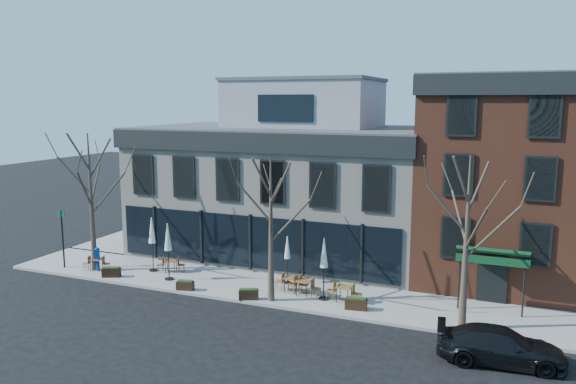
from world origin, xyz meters
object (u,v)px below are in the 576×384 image
at_px(parked_sedan, 501,346).
at_px(cafe_set_0, 96,263).
at_px(call_box, 97,258).
at_px(umbrella_0, 152,233).

relative_size(parked_sedan, cafe_set_0, 2.92).
bearing_deg(parked_sedan, call_box, 75.57).
xyz_separation_m(cafe_set_0, umbrella_0, (3.09, 1.16, 1.79)).
xyz_separation_m(parked_sedan, call_box, (-21.89, 3.19, 0.21)).
bearing_deg(umbrella_0, call_box, -158.79).
bearing_deg(umbrella_0, cafe_set_0, -159.38).
xyz_separation_m(parked_sedan, umbrella_0, (-18.89, 4.35, 1.68)).
bearing_deg(call_box, cafe_set_0, 179.70).
bearing_deg(cafe_set_0, umbrella_0, 20.62).
bearing_deg(call_box, parked_sedan, -8.29).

